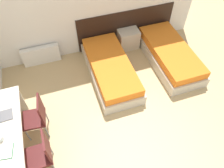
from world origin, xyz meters
TOP-DOWN VIEW (x-y plane):
  - wall_back at (0.00, 3.84)m, footprint 5.45×0.05m
  - headboard_panel at (0.94, 3.80)m, footprint 2.49×0.03m
  - bed_near_window at (0.19, 2.77)m, footprint 0.90×1.99m
  - bed_near_door at (1.68, 2.77)m, footprint 0.90×1.99m
  - nightstand at (0.94, 3.59)m, footprint 0.51×0.35m
  - radiator at (-1.24, 3.72)m, footprint 0.88×0.12m
  - desk at (-1.95, 1.51)m, footprint 0.55×1.88m
  - chair_near_laptop at (-1.47, 1.86)m, footprint 0.44×0.44m
  - chair_near_notebook at (-1.47, 1.15)m, footprint 0.41×0.41m
  - open_notebook at (-1.96, 1.23)m, footprint 0.32×0.28m
  - mug at (-1.98, 1.44)m, footprint 0.08×0.08m

SIDE VIEW (x-z plane):
  - bed_near_window at x=0.19m, z-range -0.01..0.44m
  - bed_near_door at x=1.68m, z-range -0.01..0.44m
  - radiator at x=-1.24m, z-range 0.00..0.47m
  - nightstand at x=0.94m, z-range 0.00..0.50m
  - headboard_panel at x=0.94m, z-range 0.00..0.93m
  - chair_near_laptop at x=-1.47m, z-range 0.05..0.98m
  - chair_near_notebook at x=-1.47m, z-range 0.05..0.98m
  - desk at x=-1.95m, z-range 0.20..0.96m
  - open_notebook at x=-1.96m, z-range 0.75..0.77m
  - mug at x=-1.98m, z-range 0.75..0.84m
  - wall_back at x=0.00m, z-range 0.00..2.70m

